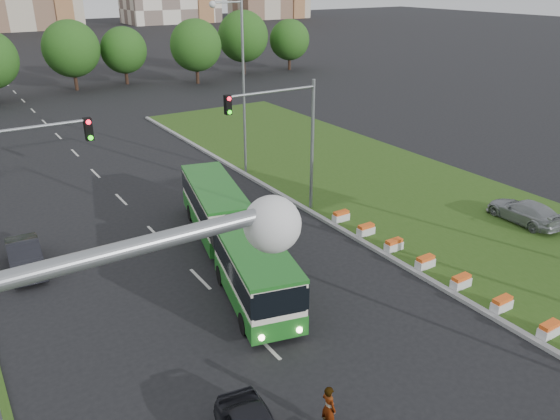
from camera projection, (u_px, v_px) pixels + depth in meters
ground at (326, 321)px, 23.00m from camera, size 360.00×360.00×0.00m
grass_median at (411, 197)px, 35.61m from camera, size 14.00×60.00×0.15m
median_kerb at (326, 221)px, 32.15m from camera, size 0.30×60.00×0.18m
lane_markings at (112, 190)px, 36.94m from camera, size 0.20×100.00×0.01m
flower_planters at (443, 271)px, 25.92m from camera, size 1.10×15.90×0.60m
traffic_mast_median at (290, 129)px, 30.97m from camera, size 5.76×0.32×8.00m
traffic_mast_left at (0, 186)px, 22.66m from camera, size 5.76×0.32×8.00m
street_lamps at (158, 138)px, 26.85m from camera, size 36.00×60.00×12.00m
tree_line at (126, 52)px, 68.63m from camera, size 120.00×8.00×9.00m
articulated_bus at (228, 234)px, 27.18m from camera, size 2.34×15.03×2.47m
car_left_far at (25, 257)px, 26.70m from camera, size 1.78×4.41×1.42m
car_median at (525, 211)px, 31.59m from camera, size 2.14×4.64×1.31m
pedestrian at (329, 407)px, 17.27m from camera, size 0.40×0.60×1.63m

